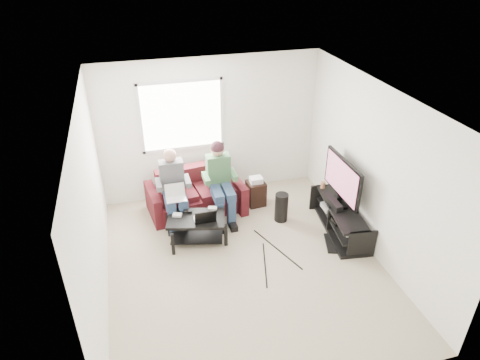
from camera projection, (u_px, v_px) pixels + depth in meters
name	position (u px, v px, depth m)	size (l,w,h in m)	color
floor	(244.00, 264.00, 6.49)	(4.50, 4.50, 0.00)	tan
ceiling	(245.00, 100.00, 5.20)	(4.50, 4.50, 0.00)	white
wall_back	(210.00, 128.00, 7.72)	(4.50, 4.50, 0.00)	white
wall_front	(311.00, 312.00, 3.97)	(4.50, 4.50, 0.00)	white
wall_left	(92.00, 213.00, 5.38)	(4.50, 4.50, 0.00)	white
wall_right	(375.00, 172.00, 6.31)	(4.50, 4.50, 0.00)	white
window	(182.00, 116.00, 7.44)	(1.48, 0.04, 1.28)	white
sofa	(196.00, 196.00, 7.62)	(1.74, 0.93, 0.77)	#451211
person_left	(173.00, 186.00, 7.10)	(0.40, 0.70, 1.31)	navy
person_right	(220.00, 176.00, 7.27)	(0.40, 0.71, 1.36)	navy
laptop_silver	(176.00, 196.00, 6.90)	(0.32, 0.22, 0.24)	silver
coffee_table	(196.00, 224.00, 6.83)	(1.01, 0.76, 0.45)	black
laptop_black	(204.00, 213.00, 6.67)	(0.34, 0.24, 0.24)	black
controller_a	(177.00, 215.00, 6.80)	(0.14, 0.09, 0.04)	silver
controller_b	(188.00, 211.00, 6.89)	(0.14, 0.09, 0.04)	black
controller_c	(213.00, 209.00, 6.95)	(0.14, 0.09, 0.04)	gray
tv_stand	(340.00, 220.00, 7.11)	(0.64, 1.52, 0.49)	black
tv	(342.00, 179.00, 6.83)	(0.12, 1.10, 0.81)	black
soundbar	(333.00, 202.00, 7.01)	(0.12, 0.50, 0.10)	black
drink_cup	(323.00, 185.00, 7.46)	(0.08, 0.08, 0.12)	#9F6844
console_white	(352.00, 231.00, 6.74)	(0.30, 0.22, 0.06)	silver
console_grey	(332.00, 206.00, 7.32)	(0.34, 0.26, 0.08)	gray
console_black	(342.00, 218.00, 7.03)	(0.38, 0.30, 0.07)	black
subwoofer	(281.00, 207.00, 7.37)	(0.23, 0.23, 0.52)	black
keyboard_floor	(331.00, 243.00, 6.90)	(0.16, 0.49, 0.03)	black
end_table	(256.00, 192.00, 7.81)	(0.31, 0.31, 0.56)	black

